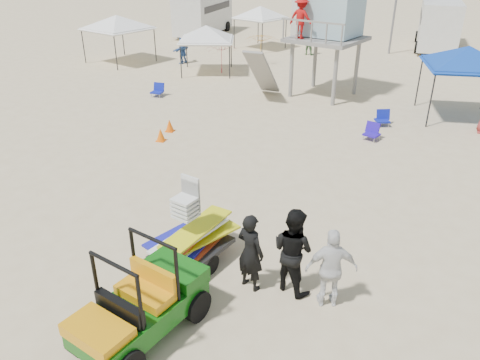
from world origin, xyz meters
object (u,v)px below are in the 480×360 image
(utility_cart, at_px, (137,298))
(man_left, at_px, (250,252))
(surf_trailer, at_px, (191,235))
(canopy_blue, at_px, (469,50))
(lifeguard_tower, at_px, (327,15))

(utility_cart, relative_size, man_left, 1.54)
(surf_trailer, xyz_separation_m, canopy_blue, (6.43, 13.23, 2.08))
(utility_cart, relative_size, canopy_blue, 0.80)
(utility_cart, xyz_separation_m, canopy_blue, (6.43, 15.56, 1.98))
(utility_cart, height_order, man_left, utility_cart)
(man_left, relative_size, lifeguard_tower, 0.36)
(man_left, height_order, canopy_blue, canopy_blue)
(surf_trailer, distance_m, canopy_blue, 14.85)
(man_left, distance_m, lifeguard_tower, 15.42)
(man_left, xyz_separation_m, lifeguard_tower, (-1.19, 15.11, 2.85))
(surf_trailer, distance_m, lifeguard_tower, 15.10)
(man_left, bearing_deg, utility_cart, 74.69)
(surf_trailer, distance_m, man_left, 1.55)
(utility_cart, relative_size, lifeguard_tower, 0.55)
(utility_cart, distance_m, canopy_blue, 16.96)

